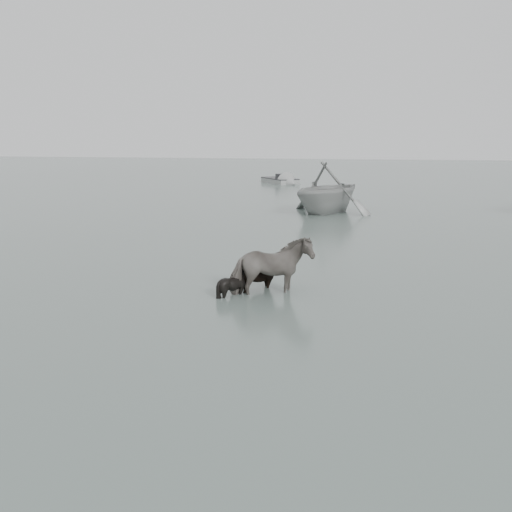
# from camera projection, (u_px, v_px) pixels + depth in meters

# --- Properties ---
(ground) EXTENTS (140.00, 140.00, 0.00)m
(ground) POSITION_uv_depth(u_px,v_px,m) (227.00, 315.00, 14.98)
(ground) COLOR #4A5952
(ground) RESTS_ON ground
(pony_pinto) EXTENTS (2.34, 1.75, 1.80)m
(pony_pinto) POSITION_uv_depth(u_px,v_px,m) (271.00, 261.00, 16.70)
(pony_pinto) COLOR black
(pony_pinto) RESTS_ON ground
(pony_dark) EXTENTS (1.50, 1.63, 1.38)m
(pony_dark) POSITION_uv_depth(u_px,v_px,m) (262.00, 265.00, 17.09)
(pony_dark) COLOR black
(pony_dark) RESTS_ON ground
(pony_black) EXTENTS (1.11, 1.01, 1.09)m
(pony_black) POSITION_uv_depth(u_px,v_px,m) (235.00, 274.00, 16.70)
(pony_black) COLOR black
(pony_black) RESTS_ON ground
(rowboat_trail) EXTENTS (6.45, 6.68, 2.70)m
(rowboat_trail) POSITION_uv_depth(u_px,v_px,m) (328.00, 186.00, 32.14)
(rowboat_trail) COLOR #A0A3A0
(rowboat_trail) RESTS_ON ground
(skiff_mid) EXTENTS (3.89, 4.63, 0.75)m
(skiff_mid) POSITION_uv_depth(u_px,v_px,m) (280.00, 178.00, 48.76)
(skiff_mid) COLOR gray
(skiff_mid) RESTS_ON ground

